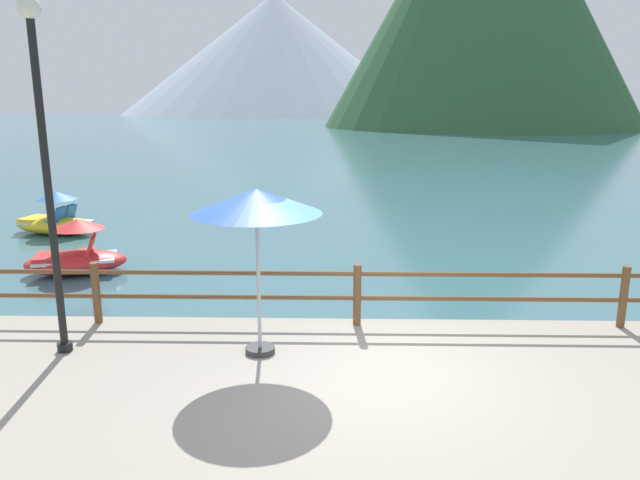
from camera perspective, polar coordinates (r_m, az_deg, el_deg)
The scene contains 7 objects.
ground_plane at distance 47.18m, azimuth 1.80°, elevation 8.83°, with size 200.00×200.00×0.00m, color #3D6B75.
dock_railing at distance 9.03m, azimuth 3.57°, elevation -4.64°, with size 23.92×0.12×0.95m.
lamp_post at distance 8.38m, azimuth -24.78°, elevation 7.75°, with size 0.28×0.28×4.56m.
beach_umbrella at distance 7.71m, azimuth -6.05°, elevation 3.46°, with size 1.70×1.70×2.24m.
pedal_boat_0 at distance 14.16m, azimuth -22.22°, elevation -1.37°, with size 2.37×1.70×1.21m.
pedal_boat_1 at distance 18.54m, azimuth -23.89°, elevation 1.72°, with size 2.67×1.71×1.21m.
distant_peak at distance 143.21m, azimuth -4.28°, elevation 17.17°, with size 69.55×69.55×26.49m, color #9EADBC.
Camera 1 is at (-0.36, -7.03, 3.77)m, focal length 33.62 mm.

